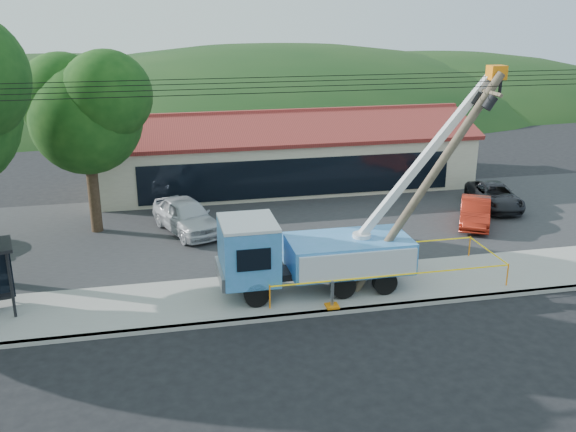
{
  "coord_description": "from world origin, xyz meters",
  "views": [
    {
      "loc": [
        -4.06,
        -18.32,
        10.95
      ],
      "look_at": [
        0.98,
        5.0,
        2.93
      ],
      "focal_mm": 40.0,
      "sensor_mm": 36.0,
      "label": 1
    }
  ],
  "objects_px": {
    "leaning_pole": "(434,174)",
    "car_silver": "(187,234)",
    "car_dark": "(493,209)",
    "utility_truck": "(311,251)",
    "car_red": "(474,226)"
  },
  "relations": [
    {
      "from": "car_silver",
      "to": "car_red",
      "type": "distance_m",
      "value": 14.55
    },
    {
      "from": "car_red",
      "to": "car_dark",
      "type": "height_order",
      "value": "car_red"
    },
    {
      "from": "leaning_pole",
      "to": "car_silver",
      "type": "xyz_separation_m",
      "value": [
        -8.97,
        8.34,
        -4.71
      ]
    },
    {
      "from": "utility_truck",
      "to": "car_dark",
      "type": "relative_size",
      "value": 2.35
    },
    {
      "from": "car_red",
      "to": "car_dark",
      "type": "bearing_deg",
      "value": 73.25
    },
    {
      "from": "car_silver",
      "to": "car_dark",
      "type": "xyz_separation_m",
      "value": [
        16.87,
        0.45,
        0.0
      ]
    },
    {
      "from": "utility_truck",
      "to": "leaning_pole",
      "type": "xyz_separation_m",
      "value": [
        4.65,
        -0.56,
        2.96
      ]
    },
    {
      "from": "utility_truck",
      "to": "car_red",
      "type": "relative_size",
      "value": 2.67
    },
    {
      "from": "car_dark",
      "to": "utility_truck",
      "type": "bearing_deg",
      "value": -136.82
    },
    {
      "from": "leaning_pole",
      "to": "car_silver",
      "type": "distance_m",
      "value": 13.12
    },
    {
      "from": "leaning_pole",
      "to": "car_red",
      "type": "height_order",
      "value": "leaning_pole"
    },
    {
      "from": "car_silver",
      "to": "car_red",
      "type": "height_order",
      "value": "car_silver"
    },
    {
      "from": "leaning_pole",
      "to": "utility_truck",
      "type": "bearing_deg",
      "value": 173.15
    },
    {
      "from": "utility_truck",
      "to": "car_silver",
      "type": "relative_size",
      "value": 2.22
    },
    {
      "from": "car_silver",
      "to": "utility_truck",
      "type": "bearing_deg",
      "value": -81.86
    }
  ]
}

